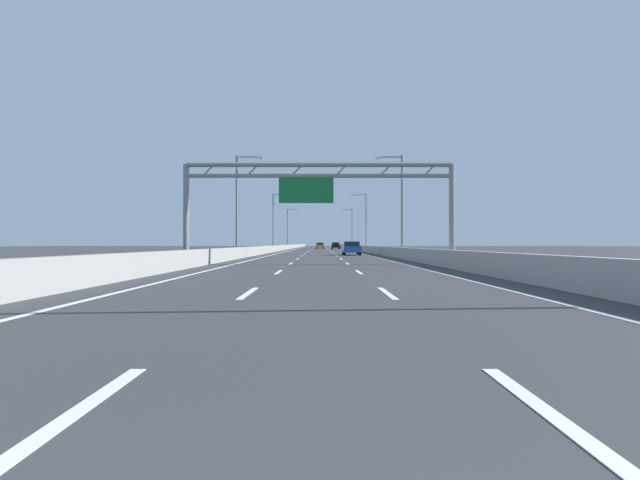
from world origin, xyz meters
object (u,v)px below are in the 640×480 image
(streetlamp_right_distant, at_px, (351,226))
(streetlamp_right_mid, at_px, (399,199))
(streetlamp_left_far, at_px, (275,219))
(black_car, at_px, (336,246))
(sign_gantry, at_px, (317,186))
(streetlamp_right_far, at_px, (365,219))
(streetlamp_left_mid, at_px, (239,199))
(orange_car, at_px, (320,246))
(blue_car, at_px, (351,248))
(yellow_car, at_px, (320,245))
(streetlamp_left_distant, at_px, (288,226))

(streetlamp_right_distant, bearing_deg, streetlamp_right_mid, -90.00)
(streetlamp_left_far, relative_size, black_car, 2.19)
(sign_gantry, relative_size, black_car, 3.89)
(sign_gantry, xyz_separation_m, streetlamp_right_distant, (7.57, 84.07, 0.53))
(streetlamp_right_far, bearing_deg, black_car, 98.17)
(streetlamp_left_mid, distance_m, streetlamp_right_far, 37.74)
(streetlamp_right_distant, height_order, orange_car, streetlamp_right_distant)
(streetlamp_left_far, distance_m, orange_car, 36.80)
(streetlamp_left_mid, xyz_separation_m, blue_car, (10.97, 8.09, -4.63))
(streetlamp_right_far, xyz_separation_m, orange_car, (-7.37, 35.71, -4.65))
(streetlamp_left_mid, height_order, streetlamp_right_mid, same)
(streetlamp_right_mid, xyz_separation_m, streetlamp_right_far, (0.00, 34.66, 0.00))
(sign_gantry, xyz_separation_m, streetlamp_right_mid, (7.57, 14.75, 0.53))
(streetlamp_right_distant, distance_m, yellow_car, 11.56)
(streetlamp_right_far, height_order, blue_car, streetlamp_right_far)
(sign_gantry, distance_m, orange_car, 85.22)
(sign_gantry, relative_size, blue_car, 3.79)
(sign_gantry, height_order, streetlamp_right_distant, streetlamp_right_distant)
(streetlamp_right_far, bearing_deg, blue_car, -98.47)
(streetlamp_right_mid, xyz_separation_m, streetlamp_left_distant, (-14.93, 69.32, 0.00))
(streetlamp_left_far, xyz_separation_m, streetlamp_right_distant, (14.93, 34.66, 0.00))
(streetlamp_left_mid, distance_m, black_car, 63.27)
(blue_car, distance_m, yellow_car, 68.78)
(streetlamp_right_far, bearing_deg, streetlamp_right_distant, 90.00)
(streetlamp_right_distant, relative_size, black_car, 2.19)
(orange_car, distance_m, black_car, 8.92)
(streetlamp_right_mid, bearing_deg, blue_car, 116.06)
(streetlamp_right_distant, relative_size, blue_car, 2.13)
(streetlamp_left_far, bearing_deg, streetlamp_right_mid, -66.69)
(streetlamp_right_distant, xyz_separation_m, yellow_car, (-7.50, 7.46, -4.66))
(streetlamp_right_mid, relative_size, streetlamp_left_distant, 1.00)
(sign_gantry, distance_m, streetlamp_right_mid, 16.58)
(orange_car, bearing_deg, streetlamp_right_distant, -8.14)
(streetlamp_right_distant, bearing_deg, streetlamp_left_distant, 180.00)
(blue_car, height_order, yellow_car, blue_car)
(yellow_car, distance_m, black_car, 15.07)
(streetlamp_left_mid, bearing_deg, streetlamp_left_far, 90.00)
(streetlamp_right_mid, distance_m, streetlamp_left_distant, 70.91)
(streetlamp_left_mid, distance_m, yellow_car, 77.28)
(sign_gantry, distance_m, black_car, 77.07)
(sign_gantry, relative_size, streetlamp_right_far, 1.78)
(sign_gantry, bearing_deg, streetlamp_left_far, 98.48)
(streetlamp_left_far, bearing_deg, orange_car, 78.04)
(streetlamp_left_far, xyz_separation_m, orange_car, (7.56, 35.71, -4.65))
(blue_car, bearing_deg, sign_gantry, -98.99)
(streetlamp_left_far, bearing_deg, black_car, 68.21)
(black_car, bearing_deg, orange_car, 112.54)
(streetlamp_left_distant, bearing_deg, yellow_car, 45.09)
(streetlamp_right_distant, bearing_deg, orange_car, 171.86)
(yellow_car, bearing_deg, black_car, -76.37)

